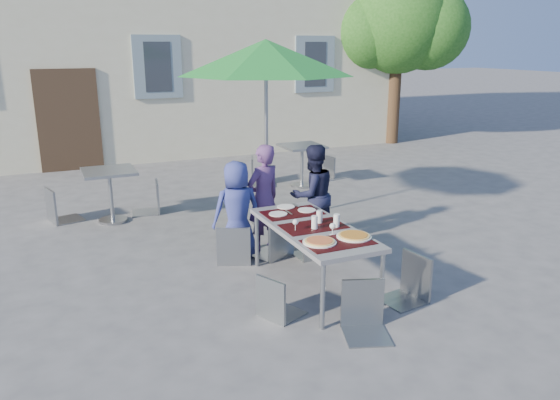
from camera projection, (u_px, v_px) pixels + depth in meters
name	position (u px, v px, depth m)	size (l,w,h in m)	color
ground	(303.00, 285.00, 6.36)	(90.00, 90.00, 0.00)	#4E4D50
tree	(399.00, 22.00, 14.64)	(3.60, 3.00, 4.70)	#412C1B
dining_table	(313.00, 231.00, 6.08)	(0.80, 1.85, 0.76)	#4F4F54
pizza_near_left	(320.00, 241.00, 5.56)	(0.35, 0.35, 0.03)	white
pizza_near_right	(354.00, 236.00, 5.72)	(0.37, 0.37, 0.03)	white
glassware	(322.00, 221.00, 6.01)	(0.54, 0.47, 0.15)	silver
place_settings	(291.00, 210.00, 6.63)	(0.64, 0.45, 0.01)	white
child_0	(237.00, 210.00, 7.00)	(0.63, 0.41, 1.29)	navy
child_1	(264.00, 198.00, 7.26)	(0.53, 0.35, 1.45)	#58356D
child_2	(313.00, 195.00, 7.51)	(0.68, 0.39, 1.40)	#171833
chair_0	(233.00, 221.00, 6.85)	(0.56, 0.56, 0.96)	#8E9399
chair_1	(275.00, 213.00, 7.03)	(0.60, 0.60, 1.03)	gray
chair_2	(313.00, 221.00, 7.03)	(0.41, 0.41, 0.87)	gray
chair_3	(277.00, 272.00, 5.47)	(0.51, 0.51, 0.87)	#949B9F
chair_4	(411.00, 251.00, 5.85)	(0.49, 0.49, 0.97)	gray
chair_5	(366.00, 278.00, 5.18)	(0.54, 0.54, 0.96)	gray
patio_umbrella	(266.00, 59.00, 7.90)	(2.64, 2.64, 2.77)	#9B9DA2
cafe_table_0	(110.00, 184.00, 8.45)	(0.78, 0.78, 0.84)	#9B9DA2
bg_chair_l_0	(56.00, 184.00, 8.46)	(0.57, 0.56, 1.03)	gray
bg_chair_r_0	(150.00, 178.00, 8.94)	(0.51, 0.50, 0.99)	gray
cafe_table_1	(302.00, 157.00, 10.59)	(0.77, 0.77, 0.82)	#9B9DA2
bg_chair_l_1	(258.00, 154.00, 10.71)	(0.61, 0.61, 1.05)	slate
bg_chair_r_1	(326.00, 154.00, 11.29)	(0.44, 0.44, 0.86)	gray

